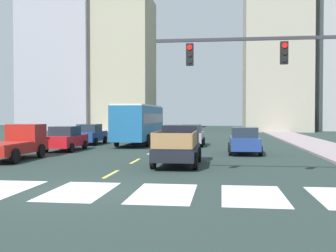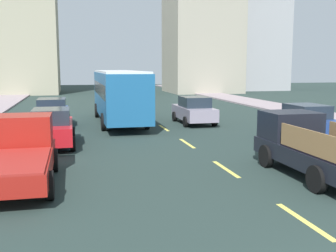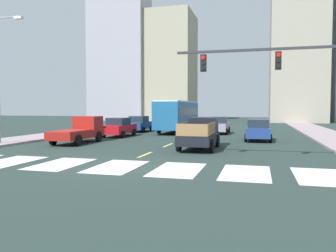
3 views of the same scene
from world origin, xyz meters
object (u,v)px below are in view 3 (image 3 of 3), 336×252
Objects in this scene: sedan_far at (139,124)px; pickup_stakebed at (200,134)px; sedan_near_right at (258,130)px; sedan_mid at (219,125)px; pickup_dark at (80,130)px; traffic_signal_gantry at (304,74)px; streetlight_left at (0,74)px; sedan_near_left at (119,127)px; city_bus at (178,114)px.

pickup_stakebed is at bearing -58.42° from sedan_far.
pickup_stakebed is 7.10m from sedan_near_right.
pickup_stakebed is 12.53m from sedan_mid.
traffic_signal_gantry is (14.93, -6.06, 3.28)m from pickup_dark.
pickup_dark is 6.74m from streetlight_left.
sedan_far is (-8.87, 13.06, -0.08)m from pickup_stakebed.
sedan_near_left is 18.76m from traffic_signal_gantry.
pickup_stakebed is at bearing -40.74° from sedan_near_left.
streetlight_left is (-5.16, -8.72, 4.11)m from sedan_near_left.
traffic_signal_gantry is at bearing -69.12° from sedan_mid.
city_bus is 4.88m from sedan_mid.
streetlight_left reaches higher than sedan_mid.
pickup_stakebed is 1.18× the size of sedan_near_left.
pickup_stakebed is at bearing 138.89° from traffic_signal_gantry.
pickup_dark is 0.58× the size of streetlight_left.
streetlight_left reaches higher than city_bus.
sedan_mid is at bearing 89.12° from pickup_stakebed.
sedan_near_right is (12.49, -6.95, 0.00)m from sedan_far.
sedan_far is at bearing 178.82° from sedan_mid.
sedan_far is 23.32m from traffic_signal_gantry.
sedan_near_left is at bearing 59.39° from streetlight_left.
streetlight_left is at bearing 171.12° from traffic_signal_gantry.
city_bus is 2.45× the size of sedan_near_left.
streetlight_left is at bearing -174.20° from pickup_stakebed.
sedan_far is at bearing 122.25° from pickup_stakebed.
sedan_near_left is at bearing 139.57° from pickup_stakebed.
sedan_mid is (4.55, -1.39, -1.09)m from city_bus.
streetlight_left is (-13.77, -1.87, 4.03)m from pickup_stakebed.
traffic_signal_gantry reaches higher than pickup_stakebed.
streetlight_left is (-19.40, 3.03, 0.77)m from traffic_signal_gantry.
pickup_dark is (-9.31, 1.15, -0.02)m from pickup_stakebed.
streetlight_left is at bearing -130.91° from sedan_mid.
pickup_stakebed is 0.48× the size of city_bus.
sedan_near_right is at bearing 100.31° from traffic_signal_gantry.
sedan_mid is 18.69m from traffic_signal_gantry.
streetlight_left reaches higher than traffic_signal_gantry.
traffic_signal_gantry is at bearing -22.16° from pickup_dark.
traffic_signal_gantry reaches higher than sedan_near_left.
pickup_stakebed is 1.00× the size of pickup_dark.
city_bus is 2.45× the size of sedan_mid.
sedan_far is (0.44, 11.91, -0.06)m from pickup_dark.
sedan_near_left is (-8.38, -5.68, 0.00)m from sedan_mid.
city_bus is (-4.78, 13.92, 1.02)m from pickup_stakebed.
sedan_mid is (9.08, 11.38, -0.06)m from pickup_dark.
sedan_mid is 20.19m from streetlight_left.
city_bus is at bearing 9.33° from sedan_far.
sedan_near_left is at bearing -143.54° from sedan_mid.
sedan_far is at bearing 90.11° from sedan_near_left.
traffic_signal_gantry reaches higher than pickup_dark.
city_bus is (4.53, 12.77, 1.03)m from pickup_dark.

